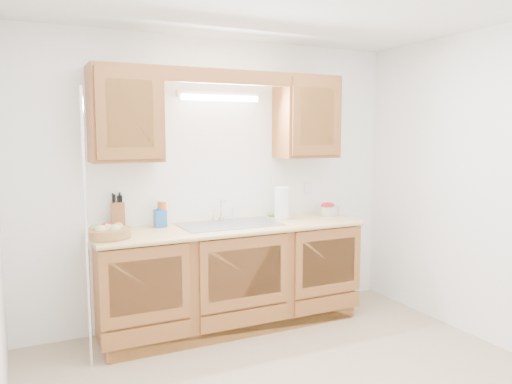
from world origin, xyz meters
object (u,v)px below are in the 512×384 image
fruit_basket (108,232)px  apple_bowl (327,210)px  knife_block (118,216)px  paper_towel (282,203)px

fruit_basket → apple_bowl: 2.07m
knife_block → apple_bowl: bearing=2.3°
knife_block → paper_towel: 1.44m
apple_bowl → paper_towel: bearing=-179.2°
knife_block → paper_towel: paper_towel is taller
paper_towel → apple_bowl: (0.49, 0.01, -0.09)m
fruit_basket → knife_block: (0.14, 0.32, 0.06)m
fruit_basket → knife_block: 0.35m
paper_towel → apple_bowl: size_ratio=1.40×
knife_block → apple_bowl: 1.93m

